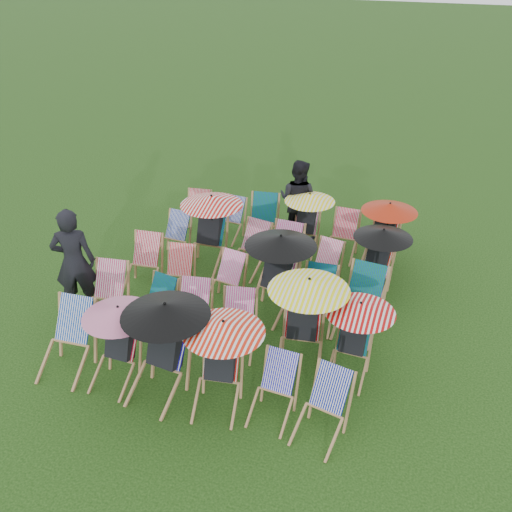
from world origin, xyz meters
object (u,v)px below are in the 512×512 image
(deckchair_0, at_px, (66,340))
(person_rear, at_px, (298,200))
(deckchair_29, at_px, (383,233))
(person_left, at_px, (74,262))
(deckchair_5, at_px, (322,409))

(deckchair_0, distance_m, person_rear, 5.57)
(person_rear, bearing_deg, deckchair_29, 173.35)
(deckchair_0, relative_size, person_left, 0.53)
(person_rear, bearing_deg, deckchair_0, 77.87)
(person_left, relative_size, person_rear, 1.11)
(deckchair_5, relative_size, person_left, 0.47)
(deckchair_5, height_order, deckchair_29, deckchair_29)
(deckchair_29, xyz_separation_m, person_rear, (-1.85, 0.53, 0.19))
(deckchair_0, bearing_deg, person_rear, 64.59)
(deckchair_0, height_order, person_left, person_left)
(deckchair_5, xyz_separation_m, person_rear, (-1.81, 5.19, 0.42))
(deckchair_0, xyz_separation_m, person_left, (-0.71, 1.34, 0.45))
(deckchair_29, xyz_separation_m, person_left, (-4.60, -3.30, 0.29))
(person_left, distance_m, person_rear, 4.72)
(person_left, bearing_deg, deckchair_5, 137.85)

